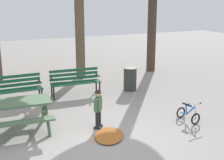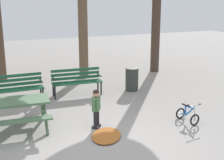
{
  "view_description": "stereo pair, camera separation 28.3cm",
  "coord_description": "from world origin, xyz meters",
  "px_view_note": "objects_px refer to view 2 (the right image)",
  "views": [
    {
      "loc": [
        -2.56,
        -5.71,
        3.11
      ],
      "look_at": [
        1.01,
        2.0,
        0.85
      ],
      "focal_mm": 50.37,
      "sensor_mm": 36.0,
      "label": 1
    },
    {
      "loc": [
        -2.3,
        -5.82,
        3.11
      ],
      "look_at": [
        1.01,
        2.0,
        0.85
      ],
      "focal_mm": 50.37,
      "sensor_mm": 36.0,
      "label": 2
    }
  ],
  "objects_px": {
    "trash_bin": "(132,79)",
    "picnic_table": "(10,108)",
    "child_standing": "(96,106)",
    "park_bench_left": "(77,80)",
    "park_bench_far_left": "(16,86)",
    "kids_bicycle": "(187,115)"
  },
  "relations": [
    {
      "from": "child_standing",
      "to": "park_bench_left",
      "type": "bearing_deg",
      "value": 83.1
    },
    {
      "from": "park_bench_far_left",
      "to": "trash_bin",
      "type": "xyz_separation_m",
      "value": [
        3.78,
        -0.2,
        -0.12
      ]
    },
    {
      "from": "picnic_table",
      "to": "child_standing",
      "type": "distance_m",
      "value": 2.03
    },
    {
      "from": "picnic_table",
      "to": "kids_bicycle",
      "type": "xyz_separation_m",
      "value": [
        4.2,
        -1.16,
        -0.39
      ]
    },
    {
      "from": "park_bench_left",
      "to": "kids_bicycle",
      "type": "height_order",
      "value": "park_bench_left"
    },
    {
      "from": "picnic_table",
      "to": "park_bench_far_left",
      "type": "height_order",
      "value": "park_bench_far_left"
    },
    {
      "from": "picnic_table",
      "to": "child_standing",
      "type": "xyz_separation_m",
      "value": [
        1.94,
        -0.57,
        -0.03
      ]
    },
    {
      "from": "picnic_table",
      "to": "kids_bicycle",
      "type": "height_order",
      "value": "picnic_table"
    },
    {
      "from": "park_bench_left",
      "to": "kids_bicycle",
      "type": "xyz_separation_m",
      "value": [
        1.92,
        -3.34,
        -0.31
      ]
    },
    {
      "from": "park_bench_far_left",
      "to": "child_standing",
      "type": "relative_size",
      "value": 1.65
    },
    {
      "from": "kids_bicycle",
      "to": "trash_bin",
      "type": "distance_m",
      "value": 3.09
    },
    {
      "from": "picnic_table",
      "to": "trash_bin",
      "type": "distance_m",
      "value": 4.58
    },
    {
      "from": "child_standing",
      "to": "kids_bicycle",
      "type": "bearing_deg",
      "value": -14.47
    },
    {
      "from": "trash_bin",
      "to": "picnic_table",
      "type": "bearing_deg",
      "value": -155.1
    },
    {
      "from": "park_bench_far_left",
      "to": "kids_bicycle",
      "type": "xyz_separation_m",
      "value": [
        3.83,
        -3.28,
        -0.31
      ]
    },
    {
      "from": "picnic_table",
      "to": "park_bench_left",
      "type": "height_order",
      "value": "park_bench_left"
    },
    {
      "from": "child_standing",
      "to": "trash_bin",
      "type": "bearing_deg",
      "value": 48.56
    },
    {
      "from": "picnic_table",
      "to": "park_bench_left",
      "type": "relative_size",
      "value": 1.15
    },
    {
      "from": "child_standing",
      "to": "trash_bin",
      "type": "distance_m",
      "value": 3.34
    },
    {
      "from": "picnic_table",
      "to": "child_standing",
      "type": "relative_size",
      "value": 1.94
    },
    {
      "from": "trash_bin",
      "to": "child_standing",
      "type": "bearing_deg",
      "value": -131.44
    },
    {
      "from": "picnic_table",
      "to": "park_bench_far_left",
      "type": "xyz_separation_m",
      "value": [
        0.37,
        2.13,
        -0.08
      ]
    }
  ]
}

